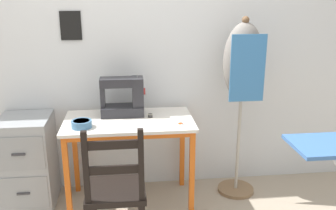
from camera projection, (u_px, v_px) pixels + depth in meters
wall_back at (126, 47)px, 3.17m from camera, size 10.00×0.06×2.55m
sewing_table at (129, 132)px, 3.00m from camera, size 1.03×0.58×0.75m
sewing_machine at (125, 98)px, 3.05m from camera, size 0.36×0.18×0.34m
fabric_bowl at (82, 124)px, 2.81m from camera, size 0.15×0.15×0.06m
scissors at (183, 124)px, 2.87m from camera, size 0.10×0.13×0.01m
thread_spool_near_machine at (150, 116)px, 3.03m from camera, size 0.04×0.04×0.03m
wooden_chair at (116, 192)px, 2.51m from camera, size 0.40×0.38×0.94m
filing_cabinet at (28, 161)px, 3.10m from camera, size 0.41×0.46×0.76m
dress_form at (243, 71)px, 3.06m from camera, size 0.33×0.32×1.55m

